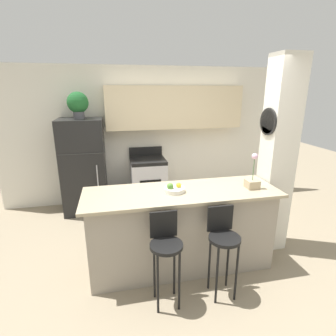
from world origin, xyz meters
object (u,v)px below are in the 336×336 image
bar_stool_left (166,246)px  orchid_vase (252,180)px  potted_plant_on_fridge (78,104)px  refrigerator (84,167)px  stove_range (148,182)px  fruit_bowl (174,189)px  trash_bin (120,202)px  bar_stool_right (223,240)px

bar_stool_left → orchid_vase: size_ratio=2.29×
potted_plant_on_fridge → bar_stool_left: bearing=-68.1°
refrigerator → stove_range: size_ratio=1.55×
stove_range → potted_plant_on_fridge: 1.84m
fruit_bowl → trash_bin: bearing=109.3°
stove_range → trash_bin: 0.64m
potted_plant_on_fridge → trash_bin: bearing=-18.8°
stove_range → fruit_bowl: (0.05, -1.90, 0.58)m
stove_range → potted_plant_on_fridge: size_ratio=2.43×
refrigerator → stove_range: refrigerator is taller
orchid_vase → stove_range: bearing=116.6°
bar_stool_left → potted_plant_on_fridge: potted_plant_on_fridge is taller
bar_stool_right → orchid_vase: 0.84m
potted_plant_on_fridge → stove_range: bearing=0.2°
fruit_bowl → trash_bin: size_ratio=0.63×
bar_stool_left → stove_range: bearing=86.3°
refrigerator → orchid_vase: refrigerator is taller
bar_stool_right → trash_bin: size_ratio=2.58×
trash_bin → potted_plant_on_fridge: bearing=161.2°
refrigerator → trash_bin: bearing=-18.8°
bar_stool_right → bar_stool_left: bearing=180.0°
orchid_vase → fruit_bowl: bearing=175.6°
bar_stool_left → bar_stool_right: 0.60m
potted_plant_on_fridge → trash_bin: potted_plant_on_fridge is taller
refrigerator → bar_stool_left: (0.98, -2.42, -0.18)m
orchid_vase → refrigerator: bearing=137.1°
refrigerator → bar_stool_right: 2.90m
refrigerator → bar_stool_left: 2.62m
fruit_bowl → trash_bin: fruit_bowl is taller
bar_stool_left → potted_plant_on_fridge: 2.90m
stove_range → orchid_vase: 2.30m
bar_stool_left → trash_bin: 2.30m
potted_plant_on_fridge → fruit_bowl: size_ratio=1.84×
bar_stool_right → orchid_vase: bearing=40.1°
bar_stool_right → potted_plant_on_fridge: size_ratio=2.23×
fruit_bowl → bar_stool_right: bearing=-53.1°
refrigerator → potted_plant_on_fridge: (-0.00, 0.00, 1.08)m
orchid_vase → bar_stool_right: bearing=-139.9°
bar_stool_right → potted_plant_on_fridge: 3.16m
stove_range → bar_stool_right: 2.48m
bar_stool_left → orchid_vase: 1.31m
bar_stool_left → trash_bin: bar_stool_left is taller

